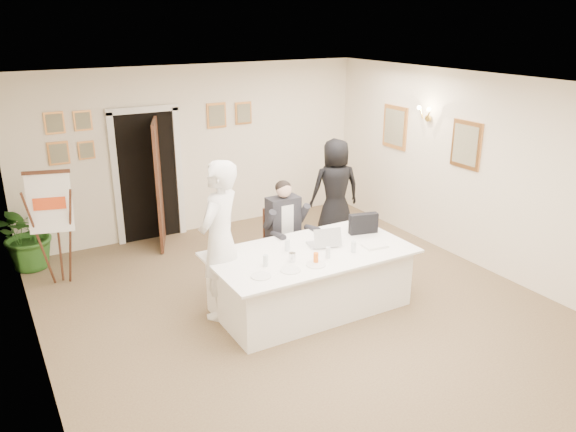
# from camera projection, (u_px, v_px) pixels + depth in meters

# --- Properties ---
(floor) EXTENTS (7.00, 7.00, 0.00)m
(floor) POSITION_uv_depth(u_px,v_px,m) (305.00, 313.00, 7.06)
(floor) COLOR brown
(floor) RESTS_ON ground
(ceiling) EXTENTS (6.00, 7.00, 0.02)m
(ceiling) POSITION_uv_depth(u_px,v_px,m) (308.00, 86.00, 6.12)
(ceiling) COLOR white
(ceiling) RESTS_ON wall_back
(wall_back) EXTENTS (6.00, 0.10, 2.80)m
(wall_back) POSITION_uv_depth(u_px,v_px,m) (198.00, 150.00, 9.45)
(wall_back) COLOR white
(wall_back) RESTS_ON floor
(wall_left) EXTENTS (0.10, 7.00, 2.80)m
(wall_left) POSITION_uv_depth(u_px,v_px,m) (30.00, 259.00, 5.19)
(wall_left) COLOR white
(wall_left) RESTS_ON floor
(wall_right) EXTENTS (0.10, 7.00, 2.80)m
(wall_right) POSITION_uv_depth(u_px,v_px,m) (486.00, 174.00, 7.99)
(wall_right) COLOR white
(wall_right) RESTS_ON floor
(doorway) EXTENTS (1.14, 0.86, 2.20)m
(doorway) POSITION_uv_depth(u_px,v_px,m) (152.00, 180.00, 9.02)
(doorway) COLOR black
(doorway) RESTS_ON floor
(pictures_back_wall) EXTENTS (3.40, 0.06, 0.80)m
(pictures_back_wall) POSITION_uv_depth(u_px,v_px,m) (150.00, 128.00, 8.91)
(pictures_back_wall) COLOR #DA914A
(pictures_back_wall) RESTS_ON wall_back
(pictures_right_wall) EXTENTS (0.06, 2.20, 0.80)m
(pictures_right_wall) POSITION_uv_depth(u_px,v_px,m) (427.00, 135.00, 8.84)
(pictures_right_wall) COLOR #DA914A
(pictures_right_wall) RESTS_ON wall_right
(wall_sconce) EXTENTS (0.20, 0.30, 0.24)m
(wall_sconce) POSITION_uv_depth(u_px,v_px,m) (426.00, 113.00, 8.69)
(wall_sconce) COLOR #B39039
(wall_sconce) RESTS_ON wall_right
(conference_table) EXTENTS (2.51, 1.35, 0.78)m
(conference_table) POSITION_uv_depth(u_px,v_px,m) (310.00, 279.00, 7.07)
(conference_table) COLOR white
(conference_table) RESTS_ON floor
(seated_man) EXTENTS (0.70, 0.74, 1.44)m
(seated_man) POSITION_uv_depth(u_px,v_px,m) (285.00, 230.00, 7.80)
(seated_man) COLOR black
(seated_man) RESTS_ON floor
(flip_chart) EXTENTS (0.58, 0.42, 1.60)m
(flip_chart) POSITION_uv_depth(u_px,v_px,m) (56.00, 234.00, 7.58)
(flip_chart) COLOR #3A1C12
(flip_chart) RESTS_ON floor
(standing_man) EXTENTS (0.86, 0.82, 1.98)m
(standing_man) POSITION_uv_depth(u_px,v_px,m) (220.00, 240.00, 6.72)
(standing_man) COLOR white
(standing_man) RESTS_ON floor
(standing_woman) EXTENTS (0.93, 0.73, 1.67)m
(standing_woman) POSITION_uv_depth(u_px,v_px,m) (335.00, 189.00, 9.25)
(standing_woman) COLOR black
(standing_woman) RESTS_ON floor
(potted_palm) EXTENTS (1.31, 1.29, 1.10)m
(potted_palm) POSITION_uv_depth(u_px,v_px,m) (28.00, 232.00, 8.19)
(potted_palm) COLOR #2A5F1F
(potted_palm) RESTS_ON floor
(laptop) EXTENTS (0.44, 0.45, 0.28)m
(laptop) POSITION_uv_depth(u_px,v_px,m) (322.00, 235.00, 7.09)
(laptop) COLOR #B7BABC
(laptop) RESTS_ON conference_table
(laptop_bag) EXTENTS (0.40, 0.19, 0.27)m
(laptop_bag) POSITION_uv_depth(u_px,v_px,m) (363.00, 223.00, 7.49)
(laptop_bag) COLOR black
(laptop_bag) RESTS_ON conference_table
(paper_stack) EXTENTS (0.32, 0.24, 0.03)m
(paper_stack) POSITION_uv_depth(u_px,v_px,m) (375.00, 246.00, 7.08)
(paper_stack) COLOR white
(paper_stack) RESTS_ON conference_table
(plate_left) EXTENTS (0.28, 0.28, 0.01)m
(plate_left) POSITION_uv_depth(u_px,v_px,m) (261.00, 276.00, 6.26)
(plate_left) COLOR white
(plate_left) RESTS_ON conference_table
(plate_mid) EXTENTS (0.28, 0.28, 0.01)m
(plate_mid) POSITION_uv_depth(u_px,v_px,m) (290.00, 270.00, 6.41)
(plate_mid) COLOR white
(plate_mid) RESTS_ON conference_table
(plate_near) EXTENTS (0.25, 0.25, 0.01)m
(plate_near) POSITION_uv_depth(u_px,v_px,m) (316.00, 264.00, 6.56)
(plate_near) COLOR white
(plate_near) RESTS_ON conference_table
(glass_a) EXTENTS (0.07, 0.07, 0.14)m
(glass_a) POSITION_uv_depth(u_px,v_px,m) (266.00, 261.00, 6.50)
(glass_a) COLOR silver
(glass_a) RESTS_ON conference_table
(glass_b) EXTENTS (0.07, 0.07, 0.14)m
(glass_b) POSITION_uv_depth(u_px,v_px,m) (328.00, 253.00, 6.73)
(glass_b) COLOR silver
(glass_b) RESTS_ON conference_table
(glass_c) EXTENTS (0.08, 0.08, 0.14)m
(glass_c) POSITION_uv_depth(u_px,v_px,m) (353.00, 247.00, 6.90)
(glass_c) COLOR silver
(glass_c) RESTS_ON conference_table
(glass_d) EXTENTS (0.08, 0.08, 0.14)m
(glass_d) POSITION_uv_depth(u_px,v_px,m) (287.00, 245.00, 6.94)
(glass_d) COLOR silver
(glass_d) RESTS_ON conference_table
(oj_glass) EXTENTS (0.06, 0.06, 0.13)m
(oj_glass) POSITION_uv_depth(u_px,v_px,m) (316.00, 258.00, 6.59)
(oj_glass) COLOR orange
(oj_glass) RESTS_ON conference_table
(steel_jug) EXTENTS (0.10, 0.10, 0.11)m
(steel_jug) POSITION_uv_depth(u_px,v_px,m) (292.00, 257.00, 6.63)
(steel_jug) COLOR silver
(steel_jug) RESTS_ON conference_table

